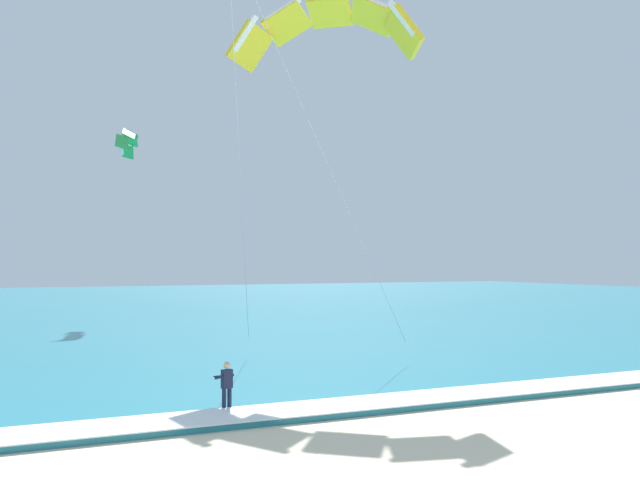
# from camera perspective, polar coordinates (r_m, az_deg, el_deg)

# --- Properties ---
(sea) EXTENTS (200.00, 120.00, 0.20)m
(sea) POSITION_cam_1_polar(r_m,az_deg,el_deg) (80.64, -17.18, -5.12)
(sea) COLOR teal
(sea) RESTS_ON ground
(surf_foam) EXTENTS (200.00, 2.17, 0.04)m
(surf_foam) POSITION_cam_1_polar(r_m,az_deg,el_deg) (23.80, 2.30, -13.11)
(surf_foam) COLOR white
(surf_foam) RESTS_ON sea
(surfboard) EXTENTS (0.75, 1.46, 0.09)m
(surfboard) POSITION_cam_1_polar(r_m,az_deg,el_deg) (23.45, -7.55, -13.75)
(surfboard) COLOR #239EC6
(surfboard) RESTS_ON ground
(kitesurfer) EXTENTS (0.60, 0.60, 1.69)m
(kitesurfer) POSITION_cam_1_polar(r_m,az_deg,el_deg) (23.29, -7.57, -11.55)
(kitesurfer) COLOR #191E38
(kitesurfer) RESTS_ON ground
(kite_primary) EXTENTS (11.29, 11.90, 16.91)m
(kite_primary) POSITION_cam_1_polar(r_m,az_deg,el_deg) (36.39, 0.57, 17.00)
(kite_primary) COLOR yellow
(kite_distant) EXTENTS (2.50, 5.66, 2.10)m
(kite_distant) POSITION_cam_1_polar(r_m,az_deg,el_deg) (60.15, -15.27, 7.80)
(kite_distant) COLOR green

